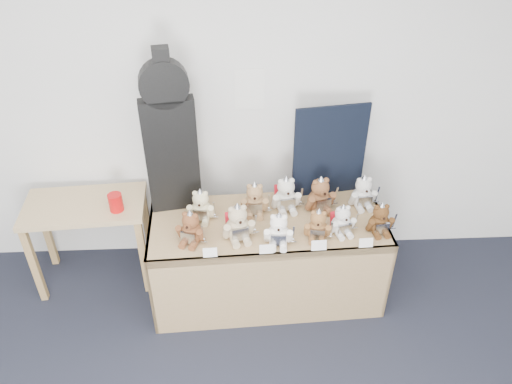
{
  "coord_description": "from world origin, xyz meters",
  "views": [
    {
      "loc": [
        0.3,
        -0.76,
        2.86
      ],
      "look_at": [
        0.42,
        1.86,
        1.01
      ],
      "focal_mm": 35.0,
      "sensor_mm": 36.0,
      "label": 1
    }
  ],
  "objects_px": {
    "side_table": "(87,217)",
    "teddy_front_end": "(380,220)",
    "display_table": "(268,244)",
    "teddy_front_centre": "(278,231)",
    "guitar_case": "(170,136)",
    "teddy_front_left": "(238,224)",
    "red_cup": "(116,202)",
    "teddy_front_right": "(318,226)",
    "teddy_back_end": "(363,193)",
    "teddy_front_far_left": "(191,229)",
    "teddy_back_centre_right": "(286,195)",
    "teddy_back_right": "(320,196)",
    "teddy_front_far_right": "(342,221)",
    "teddy_back_centre_left": "(255,200)",
    "teddy_back_left": "(201,207)"
  },
  "relations": [
    {
      "from": "display_table",
      "to": "teddy_front_centre",
      "type": "relative_size",
      "value": 6.36
    },
    {
      "from": "teddy_front_far_right",
      "to": "teddy_front_left",
      "type": "bearing_deg",
      "value": 167.72
    },
    {
      "from": "red_cup",
      "to": "teddy_front_left",
      "type": "xyz_separation_m",
      "value": [
        0.85,
        -0.31,
        0.02
      ]
    },
    {
      "from": "side_table",
      "to": "teddy_front_centre",
      "type": "relative_size",
      "value": 3.38
    },
    {
      "from": "teddy_back_centre_left",
      "to": "teddy_back_end",
      "type": "relative_size",
      "value": 1.01
    },
    {
      "from": "teddy_front_left",
      "to": "teddy_back_end",
      "type": "bearing_deg",
      "value": 6.38
    },
    {
      "from": "teddy_back_right",
      "to": "teddy_front_far_left",
      "type": "bearing_deg",
      "value": -178.76
    },
    {
      "from": "red_cup",
      "to": "teddy_front_right",
      "type": "xyz_separation_m",
      "value": [
        1.38,
        -0.33,
        0.0
      ]
    },
    {
      "from": "teddy_front_left",
      "to": "teddy_front_centre",
      "type": "bearing_deg",
      "value": -28.15
    },
    {
      "from": "guitar_case",
      "to": "teddy_back_left",
      "type": "bearing_deg",
      "value": -51.29
    },
    {
      "from": "teddy_back_end",
      "to": "guitar_case",
      "type": "bearing_deg",
      "value": 169.91
    },
    {
      "from": "guitar_case",
      "to": "teddy_front_far_left",
      "type": "height_order",
      "value": "guitar_case"
    },
    {
      "from": "teddy_back_centre_left",
      "to": "side_table",
      "type": "bearing_deg",
      "value": 176.58
    },
    {
      "from": "teddy_front_far_left",
      "to": "teddy_front_right",
      "type": "distance_m",
      "value": 0.83
    },
    {
      "from": "teddy_front_right",
      "to": "teddy_back_end",
      "type": "xyz_separation_m",
      "value": [
        0.37,
        0.34,
        0.01
      ]
    },
    {
      "from": "display_table",
      "to": "guitar_case",
      "type": "distance_m",
      "value": 1.01
    },
    {
      "from": "teddy_front_far_left",
      "to": "side_table",
      "type": "bearing_deg",
      "value": 171.23
    },
    {
      "from": "teddy_front_far_right",
      "to": "teddy_back_end",
      "type": "bearing_deg",
      "value": 41.26
    },
    {
      "from": "teddy_front_end",
      "to": "teddy_back_end",
      "type": "relative_size",
      "value": 0.92
    },
    {
      "from": "teddy_front_far_left",
      "to": "teddy_back_centre_left",
      "type": "xyz_separation_m",
      "value": [
        0.43,
        0.29,
        0.0
      ]
    },
    {
      "from": "side_table",
      "to": "teddy_front_right",
      "type": "relative_size",
      "value": 3.61
    },
    {
      "from": "teddy_front_right",
      "to": "teddy_back_centre_left",
      "type": "distance_m",
      "value": 0.5
    },
    {
      "from": "display_table",
      "to": "teddy_front_right",
      "type": "xyz_separation_m",
      "value": [
        0.31,
        -0.12,
        0.25
      ]
    },
    {
      "from": "side_table",
      "to": "guitar_case",
      "type": "bearing_deg",
      "value": -5.12
    },
    {
      "from": "teddy_front_right",
      "to": "teddy_back_right",
      "type": "xyz_separation_m",
      "value": [
        0.06,
        0.31,
        0.02
      ]
    },
    {
      "from": "guitar_case",
      "to": "red_cup",
      "type": "bearing_deg",
      "value": -179.22
    },
    {
      "from": "red_cup",
      "to": "teddy_front_right",
      "type": "distance_m",
      "value": 1.42
    },
    {
      "from": "guitar_case",
      "to": "teddy_back_centre_right",
      "type": "bearing_deg",
      "value": -14.76
    },
    {
      "from": "teddy_front_left",
      "to": "teddy_front_far_right",
      "type": "height_order",
      "value": "teddy_front_left"
    },
    {
      "from": "teddy_back_centre_left",
      "to": "teddy_back_centre_right",
      "type": "relative_size",
      "value": 0.95
    },
    {
      "from": "teddy_back_end",
      "to": "side_table",
      "type": "bearing_deg",
      "value": 170.45
    },
    {
      "from": "teddy_front_right",
      "to": "teddy_back_end",
      "type": "bearing_deg",
      "value": 51.55
    },
    {
      "from": "side_table",
      "to": "teddy_front_centre",
      "type": "height_order",
      "value": "teddy_front_centre"
    },
    {
      "from": "teddy_front_centre",
      "to": "teddy_front_right",
      "type": "distance_m",
      "value": 0.27
    },
    {
      "from": "side_table",
      "to": "teddy_front_end",
      "type": "distance_m",
      "value": 2.1
    },
    {
      "from": "guitar_case",
      "to": "teddy_front_right",
      "type": "distance_m",
      "value": 1.15
    },
    {
      "from": "display_table",
      "to": "teddy_front_centre",
      "type": "bearing_deg",
      "value": -75.7
    },
    {
      "from": "side_table",
      "to": "teddy_back_left",
      "type": "height_order",
      "value": "teddy_back_left"
    },
    {
      "from": "teddy_front_right",
      "to": "teddy_back_end",
      "type": "relative_size",
      "value": 0.91
    },
    {
      "from": "teddy_front_end",
      "to": "teddy_back_centre_right",
      "type": "xyz_separation_m",
      "value": [
        -0.61,
        0.29,
        0.01
      ]
    },
    {
      "from": "teddy_back_right",
      "to": "teddy_front_right",
      "type": "bearing_deg",
      "value": -118.89
    },
    {
      "from": "guitar_case",
      "to": "teddy_front_left",
      "type": "distance_m",
      "value": 0.74
    },
    {
      "from": "display_table",
      "to": "teddy_front_left",
      "type": "xyz_separation_m",
      "value": [
        -0.21,
        -0.1,
        0.27
      ]
    },
    {
      "from": "teddy_front_end",
      "to": "teddy_back_centre_right",
      "type": "bearing_deg",
      "value": 148.35
    },
    {
      "from": "red_cup",
      "to": "teddy_back_centre_right",
      "type": "distance_m",
      "value": 1.2
    },
    {
      "from": "display_table",
      "to": "red_cup",
      "type": "height_order",
      "value": "red_cup"
    },
    {
      "from": "teddy_front_right",
      "to": "teddy_front_far_right",
      "type": "distance_m",
      "value": 0.18
    },
    {
      "from": "teddy_back_right",
      "to": "side_table",
      "type": "bearing_deg",
      "value": 158.68
    },
    {
      "from": "guitar_case",
      "to": "teddy_back_centre_right",
      "type": "distance_m",
      "value": 0.91
    },
    {
      "from": "teddy_front_centre",
      "to": "teddy_front_right",
      "type": "xyz_separation_m",
      "value": [
        0.26,
        0.05,
        -0.01
      ]
    }
  ]
}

